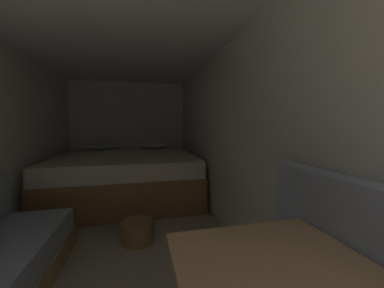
% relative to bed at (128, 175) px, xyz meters
% --- Properties ---
extents(ground_plane, '(6.88, 6.88, 0.00)m').
position_rel_bed_xyz_m(ground_plane, '(0.00, -1.44, -0.36)').
color(ground_plane, '#A39984').
extents(wall_back, '(2.33, 0.05, 2.04)m').
position_rel_bed_xyz_m(wall_back, '(0.00, 1.03, 0.66)').
color(wall_back, silver).
rests_on(wall_back, ground).
extents(wall_right, '(0.05, 4.88, 2.04)m').
position_rel_bed_xyz_m(wall_right, '(1.14, -1.44, 0.66)').
color(wall_right, silver).
rests_on(wall_right, ground).
extents(ceiling_slab, '(2.33, 4.88, 0.05)m').
position_rel_bed_xyz_m(ceiling_slab, '(0.00, -1.44, 1.70)').
color(ceiling_slab, white).
rests_on(ceiling_slab, wall_left).
extents(bed, '(2.11, 1.93, 0.85)m').
position_rel_bed_xyz_m(bed, '(0.00, 0.00, 0.00)').
color(bed, olive).
rests_on(bed, ground).
extents(wicker_basket, '(0.32, 0.32, 0.21)m').
position_rel_bed_xyz_m(wicker_basket, '(0.17, -1.45, -0.25)').
color(wicker_basket, olive).
rests_on(wicker_basket, ground).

